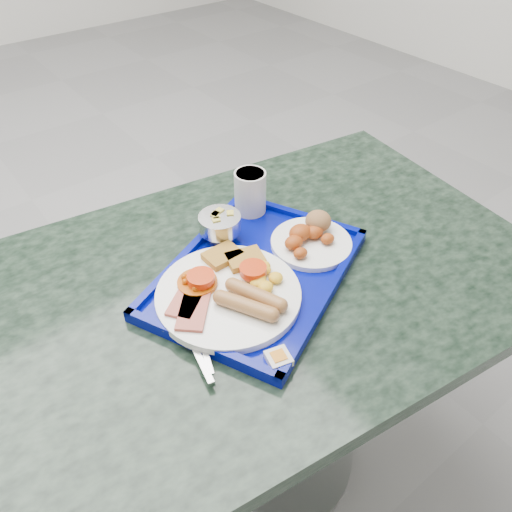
{
  "coord_description": "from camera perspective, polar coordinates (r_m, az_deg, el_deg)",
  "views": [
    {
      "loc": [
        -0.36,
        -1.54,
        1.36
      ],
      "look_at": [
        0.07,
        -0.99,
        0.75
      ],
      "focal_mm": 35.0,
      "sensor_mm": 36.0,
      "label": 1
    }
  ],
  "objects": [
    {
      "name": "knife",
      "position": [
        0.84,
        -7.08,
        -10.28
      ],
      "size": [
        0.04,
        0.15,
        0.0
      ],
      "primitive_type": "cube",
      "rotation": [
        0.0,
        0.0,
        -0.21
      ],
      "color": "#B3B3B5",
      "rests_on": "tray"
    },
    {
      "name": "spoon",
      "position": [
        0.86,
        -9.19,
        -8.36
      ],
      "size": [
        0.07,
        0.16,
        0.01
      ],
      "rotation": [
        0.0,
        0.0,
        -0.36
      ],
      "color": "#B3B3B5",
      "rests_on": "tray"
    },
    {
      "name": "main_plate",
      "position": [
        0.91,
        -2.98,
        -3.96
      ],
      "size": [
        0.26,
        0.26,
        0.04
      ],
      "rotation": [
        0.0,
        0.0,
        0.33
      ],
      "color": "white",
      "rests_on": "tray"
    },
    {
      "name": "juice_cup",
      "position": [
        1.09,
        -0.67,
        7.45
      ],
      "size": [
        0.07,
        0.07,
        0.1
      ],
      "color": "silver",
      "rests_on": "tray"
    },
    {
      "name": "tray",
      "position": [
        0.96,
        -0.0,
        -2.04
      ],
      "size": [
        0.51,
        0.45,
        0.03
      ],
      "rotation": [
        0.0,
        0.0,
        0.44
      ],
      "color": "#020A86",
      "rests_on": "table"
    },
    {
      "name": "fruit_bowl",
      "position": [
        1.02,
        -4.16,
        3.71
      ],
      "size": [
        0.09,
        0.09,
        0.06
      ],
      "color": "#B3B3B5",
      "rests_on": "tray"
    },
    {
      "name": "jam_packet",
      "position": [
        0.81,
        2.59,
        -11.61
      ],
      "size": [
        0.05,
        0.05,
        0.01
      ],
      "rotation": [
        0.0,
        0.0,
        -0.25
      ],
      "color": "silver",
      "rests_on": "tray"
    },
    {
      "name": "floor",
      "position": [
        2.09,
        -18.54,
        -2.16
      ],
      "size": [
        6.0,
        6.0,
        0.0
      ],
      "primitive_type": "plane",
      "color": "gray",
      "rests_on": "ground"
    },
    {
      "name": "table",
      "position": [
        1.11,
        0.77,
        -8.54
      ],
      "size": [
        1.19,
        0.88,
        0.69
      ],
      "rotation": [
        0.0,
        0.0,
        -0.13
      ],
      "color": "gray",
      "rests_on": "floor"
    },
    {
      "name": "bread_plate",
      "position": [
        1.02,
        6.28,
        2.18
      ],
      "size": [
        0.16,
        0.16,
        0.05
      ],
      "rotation": [
        0.0,
        0.0,
        0.05
      ],
      "color": "white",
      "rests_on": "tray"
    }
  ]
}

